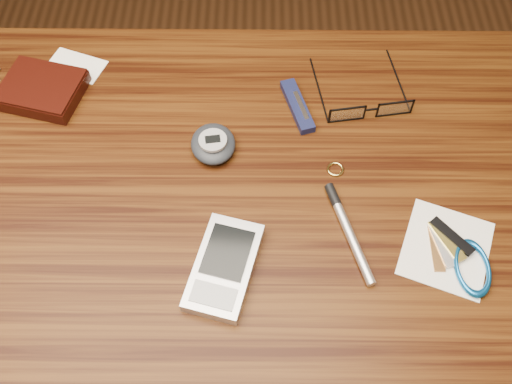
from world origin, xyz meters
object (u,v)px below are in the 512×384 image
Objects in this scene: desk at (232,257)px; wallet_and_card at (43,89)px; silver_pen at (346,225)px; pedometer at (213,144)px; pocket_knife at (297,106)px; notepad_keys at (459,257)px; eyeglasses at (369,108)px; pda_phone at (224,267)px.

desk is 6.47× the size of wallet_and_card.
silver_pen is at bearing -2.18° from desk.
silver_pen is (0.17, -0.12, -0.01)m from pedometer.
silver_pen is at bearing -74.08° from pocket_knife.
pocket_knife is at bearing 128.85° from notepad_keys.
pedometer is 0.55× the size of silver_pen.
pocket_knife is at bearing -3.69° from wallet_and_card.
pedometer reaches higher than desk.
pocket_knife reaches higher than silver_pen.
wallet_and_card reaches higher than desk.
silver_pen is (0.42, -0.22, -0.01)m from wallet_and_card.
pocket_knife reaches higher than desk.
pedometer is (0.25, -0.10, 0.00)m from wallet_and_card.
eyeglasses is 1.48× the size of pocket_knife.
desk is 0.37m from wallet_and_card.
pocket_knife is (0.37, -0.02, -0.01)m from wallet_and_card.
silver_pen reaches higher than notepad_keys.
pedometer is (-0.02, 0.11, 0.11)m from desk.
eyeglasses is 0.23m from pedometer.
pda_phone reaches higher than silver_pen.
pedometer is at bearing 102.07° from desk.
pda_phone is 0.18m from pedometer.
wallet_and_card reaches higher than silver_pen.
pedometer is at bearing -163.37° from eyeglasses.
eyeglasses is (0.19, 0.18, 0.11)m from desk.
pocket_knife is 0.20m from silver_pen.
pda_phone is at bearing -158.21° from silver_pen.
wallet_and_card is at bearing 152.91° from silver_pen.
pda_phone is at bearing -110.63° from pocket_knife.
wallet_and_card is at bearing 176.16° from eyeglasses.
eyeglasses is (0.47, -0.03, 0.00)m from wallet_and_card.
wallet_and_card is (-0.28, 0.21, 0.11)m from desk.
silver_pen is at bearing -104.03° from eyeglasses.
pda_phone is 0.27m from pocket_knife.
silver_pen is at bearing 21.79° from pda_phone.
eyeglasses is 0.19m from silver_pen.
notepad_keys is at bearing -51.15° from pocket_knife.
desk is at bearing -77.93° from pedometer.
wallet_and_card is at bearing 142.61° from desk.
pedometer reaches higher than wallet_and_card.
desk is 7.07× the size of notepad_keys.
wallet_and_card is 0.48m from silver_pen.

